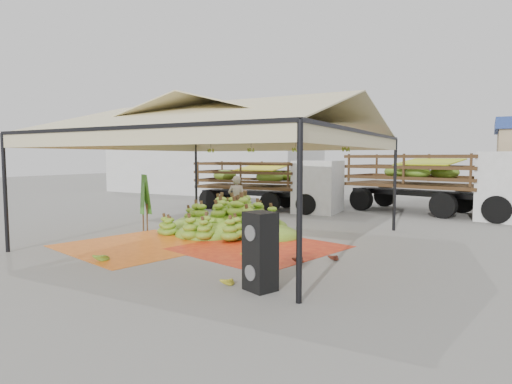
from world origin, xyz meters
The scene contains 17 objects.
ground centered at (0.00, 0.00, 0.00)m, with size 90.00×90.00×0.00m, color slate.
canopy_tent centered at (0.00, 0.00, 3.30)m, with size 8.10×8.10×4.00m.
building_white centered at (-10.00, 14.00, 2.71)m, with size 14.30×6.30×5.40m.
tarp_left centered at (-1.62, -1.86, 0.01)m, with size 3.73×3.55×0.01m, color orange.
tarp_right centered at (1.42, -0.51, 0.01)m, with size 3.58×3.76×0.01m, color #E04815.
banana_heap centered at (-0.50, 1.24, 0.55)m, with size 5.12×4.21×1.10m, color #48821B.
hand_yellow_a centered at (2.37, -3.70, 0.10)m, with size 0.43×0.35×0.20m, color gold.
hand_yellow_b centered at (1.50, -1.65, 0.10)m, with size 0.44×0.36×0.20m, color gold.
hand_red_a centered at (3.51, -0.86, 0.09)m, with size 0.41×0.34×0.19m, color #5D2015.
hand_red_b centered at (2.86, -1.51, 0.11)m, with size 0.48×0.40×0.22m, color #5F1E15.
hand_green centered at (-1.21, -3.50, 0.11)m, with size 0.50×0.41×0.23m, color #497D1A.
hanging_bunches centered at (0.94, 1.19, 2.62)m, with size 4.74×0.24×0.20m.
speaker_stack centered at (3.12, -3.70, 0.71)m, with size 0.65×0.62×1.43m.
banana_leaves centered at (-3.33, 0.32, 0.00)m, with size 0.96×1.36×3.70m, color #2D671B, non-canonical shape.
vendor centered at (-1.22, 2.65, 0.88)m, with size 0.64×0.42×1.76m, color gray.
truck_left centered at (-1.97, 7.13, 1.39)m, with size 6.68×2.60×2.26m.
truck_right centered at (5.14, 9.04, 1.61)m, with size 8.01×4.49×2.61m.
Camera 1 is at (6.67, -10.38, 2.40)m, focal length 30.00 mm.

